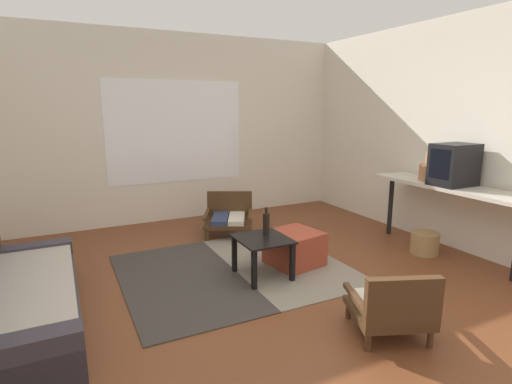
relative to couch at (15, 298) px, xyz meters
The scene contains 14 objects.
ground_plane 2.08m from the couch, 16.79° to the right, with size 7.80×7.80×0.00m, color brown.
far_wall_with_window 3.35m from the couch, 51.28° to the left, with size 5.60×0.13×2.70m.
side_wall_right 4.78m from the couch, ahead, with size 0.12×6.60×2.70m, color silver.
area_rug 1.96m from the couch, ahead, with size 2.25×1.96×0.01m.
couch is the anchor object (origin of this frame).
coffee_table 2.13m from the couch, ahead, with size 0.49×0.54×0.41m.
armchair_by_window 2.75m from the couch, 30.56° to the left, with size 0.81×0.80×0.53m.
armchair_striped_foreground 2.86m from the couch, 29.96° to the right, with size 0.69×0.69×0.54m.
ottoman_orange 2.58m from the couch, ahead, with size 0.50×0.50×0.37m, color #993D28.
console_shelf 4.33m from the couch, ahead, with size 0.48×1.77×0.82m.
crt_television 4.38m from the couch, ahead, with size 0.46×0.34×0.46m.
clay_vase 4.34m from the couch, ahead, with size 0.23×0.23×0.32m.
glass_bottle 2.24m from the couch, ahead, with size 0.07×0.07×0.28m.
wicker_basket 4.12m from the couch, ahead, with size 0.32×0.32×0.25m, color #9E7A4C.
Camera 1 is at (-1.58, -2.78, 1.68)m, focal length 28.06 mm.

